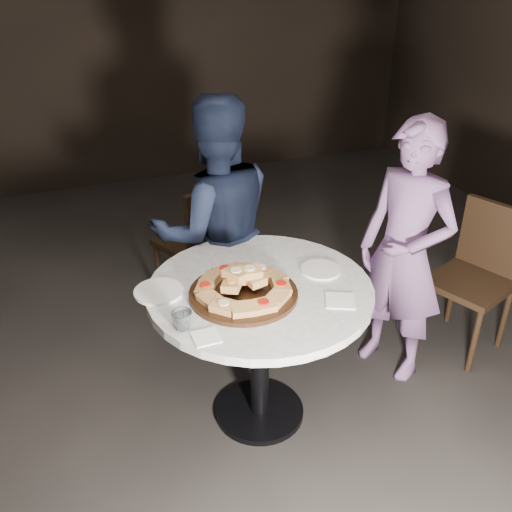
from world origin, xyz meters
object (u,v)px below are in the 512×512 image
Objects in this scene: table at (260,313)px; water_glass at (182,320)px; chair_right at (480,268)px; chair_far at (202,237)px; diner_navy at (215,231)px; serving_board at (243,294)px; focaccia_pile at (243,285)px; diner_teal at (404,254)px.

water_glass is (-0.40, -0.18, 0.18)m from table.
chair_right is at bearing 10.03° from water_glass.
chair_right is (1.36, -0.92, -0.01)m from chair_far.
chair_far is at bearing -91.27° from diner_navy.
focaccia_pile reaches higher than serving_board.
water_glass is 1.28m from diner_teal.
serving_board is at bearing 24.08° from water_glass.
serving_board is 0.34m from water_glass.
focaccia_pile reaches higher than water_glass.
chair_right is (1.49, 0.18, -0.28)m from serving_board.
serving_board is 0.32× the size of diner_navy.
chair_right is at bearing 163.57° from diner_navy.
chair_far is at bearing 70.72° from water_glass.
diner_navy is (0.40, 0.83, -0.06)m from water_glass.
diner_teal is at bearing 8.73° from focaccia_pile.
focaccia_pile is 0.29× the size of diner_navy.
chair_right reaches higher than serving_board.
chair_far is 1.65m from chair_right.
diner_navy reaches higher than focaccia_pile.
water_glass is 0.06× the size of diner_navy.
table is 0.75× the size of diner_teal.
table is 2.48× the size of focaccia_pile.
focaccia_pile is 1.53m from chair_right.
focaccia_pile reaches higher than chair_right.
chair_far reaches higher than table.
diner_teal is at bearing 150.83° from diner_navy.
chair_far is (0.13, 1.10, -0.28)m from serving_board.
diner_navy is at bearing 90.43° from table.
water_glass is 0.10× the size of chair_right.
focaccia_pile is 0.95m from diner_teal.
table is 0.66m from diner_navy.
diner_navy is 1.00m from diner_teal.
serving_board is at bearing -92.69° from focaccia_pile.
chair_far is 0.48m from diner_navy.
chair_far is at bearing 88.33° from table.
chair_right reaches higher than water_glass.
chair_far reaches higher than water_glass.
serving_board is at bearing -104.58° from diner_teal.
focaccia_pile reaches higher than table.
focaccia_pile is at bearing -104.37° from chair_right.
diner_navy reaches higher than chair_far.
table is 0.48m from water_glass.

